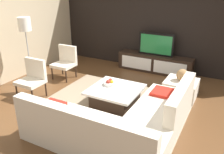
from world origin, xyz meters
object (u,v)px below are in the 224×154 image
at_px(accent_chair_near, 33,76).
at_px(accent_chair_far, 65,60).
at_px(media_console, 155,63).
at_px(floor_lamp, 25,29).
at_px(television, 156,44).
at_px(fruit_bowl, 110,83).
at_px(coffee_table, 115,96).
at_px(decorative_ball, 182,75).
at_px(ottoman, 181,89).
at_px(sectional_couch, 122,123).

height_order(accent_chair_near, accent_chair_far, same).
bearing_deg(media_console, floor_lamp, -137.70).
xyz_separation_m(television, fruit_bowl, (-0.28, -2.20, -0.38)).
bearing_deg(coffee_table, accent_chair_near, -164.55).
bearing_deg(decorative_ball, coffee_table, -138.02).
xyz_separation_m(floor_lamp, ottoman, (3.57, 1.03, -1.21)).
relative_size(television, accent_chair_near, 1.15).
bearing_deg(ottoman, media_console, 129.60).
height_order(accent_chair_far, decorative_ball, accent_chair_far).
relative_size(sectional_couch, accent_chair_far, 2.76).
bearing_deg(accent_chair_near, television, 49.80).
height_order(accent_chair_near, fruit_bowl, accent_chair_near).
relative_size(sectional_couch, ottoman, 3.43).
distance_m(ottoman, accent_chair_far, 3.07).
height_order(television, coffee_table, television).
bearing_deg(ottoman, sectional_couch, -104.92).
bearing_deg(accent_chair_near, coffee_table, 9.76).
height_order(floor_lamp, fruit_bowl, floor_lamp).
xyz_separation_m(ottoman, accent_chair_far, (-3.05, -0.28, 0.29)).
height_order(accent_chair_near, decorative_ball, accent_chair_near).
xyz_separation_m(media_console, accent_chair_far, (-2.00, -1.54, 0.24)).
height_order(floor_lamp, accent_chair_far, floor_lamp).
bearing_deg(media_console, fruit_bowl, -97.29).
xyz_separation_m(ottoman, fruit_bowl, (-1.33, -0.93, 0.23)).
distance_m(coffee_table, accent_chair_near, 1.92).
height_order(sectional_couch, decorative_ball, sectional_couch).
height_order(media_console, decorative_ball, decorative_ball).
bearing_deg(sectional_couch, television, 99.06).
bearing_deg(accent_chair_near, decorative_ball, 21.64).
distance_m(fruit_bowl, decorative_ball, 1.63).
distance_m(media_console, fruit_bowl, 2.22).
height_order(sectional_couch, fruit_bowl, sectional_couch).
bearing_deg(ottoman, accent_chair_near, -152.67).
height_order(media_console, ottoman, media_console).
height_order(television, sectional_couch, television).
relative_size(coffee_table, ottoman, 1.47).
xyz_separation_m(sectional_couch, fruit_bowl, (-0.80, 1.05, 0.16)).
bearing_deg(floor_lamp, accent_chair_near, -40.09).
xyz_separation_m(coffee_table, ottoman, (1.15, 1.03, -0.00)).
height_order(media_console, coffee_table, media_console).
distance_m(television, coffee_table, 2.38).
distance_m(media_console, accent_chair_far, 2.54).
relative_size(sectional_couch, fruit_bowl, 8.58).
bearing_deg(coffee_table, ottoman, 41.98).
height_order(fruit_bowl, accent_chair_far, accent_chair_far).
bearing_deg(coffee_table, decorative_ball, 41.98).
xyz_separation_m(television, accent_chair_near, (-1.93, -2.80, -0.32)).
bearing_deg(television, floor_lamp, -137.69).
relative_size(media_console, sectional_couch, 0.89).
bearing_deg(fruit_bowl, floor_lamp, -177.47).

